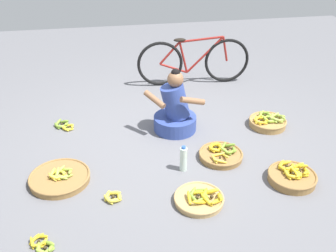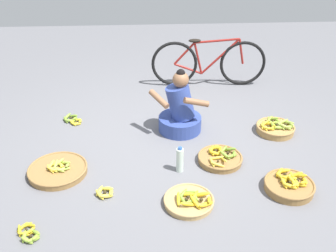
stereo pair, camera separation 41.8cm
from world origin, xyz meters
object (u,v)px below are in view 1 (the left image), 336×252
loose_bananas_mid_right (113,197)px  loose_bananas_near_bicycle (42,245)px  banana_basket_front_center (292,176)px  vendor_woman_front (175,111)px  banana_basket_mid_left (221,154)px  bicycle_leaning (194,61)px  banana_basket_back_left (200,199)px  banana_basket_near_vendor (268,122)px  water_bottle (183,159)px  banana_basket_front_right (60,178)px  loose_bananas_back_center (64,125)px

loose_bananas_mid_right → loose_bananas_near_bicycle: bearing=-140.8°
banana_basket_front_center → loose_bananas_mid_right: size_ratio=2.48×
vendor_woman_front → banana_basket_mid_left: size_ratio=1.65×
banana_basket_mid_left → bicycle_leaning: bearing=85.6°
banana_basket_back_left → banana_basket_mid_left: banana_basket_mid_left is taller
vendor_woman_front → bicycle_leaning: size_ratio=0.47×
banana_basket_near_vendor → water_bottle: (-1.23, -0.72, 0.08)m
banana_basket_front_center → banana_basket_front_right: bearing=170.1°
banana_basket_front_right → water_bottle: size_ratio=2.09×
banana_basket_mid_left → banana_basket_front_right: bearing=-176.2°
banana_basket_mid_left → loose_bananas_mid_right: (-1.20, -0.49, -0.01)m
banana_basket_front_center → bicycle_leaning: bearing=99.8°
banana_basket_back_left → loose_bananas_mid_right: banana_basket_back_left is taller
bicycle_leaning → loose_bananas_back_center: bearing=-151.2°
banana_basket_front_center → banana_basket_mid_left: size_ratio=1.01×
bicycle_leaning → loose_bananas_near_bicycle: 3.59m
bicycle_leaning → banana_basket_front_right: size_ratio=2.79×
banana_basket_front_center → water_bottle: bearing=160.4°
banana_basket_near_vendor → vendor_woman_front: bearing=174.3°
vendor_woman_front → banana_basket_back_left: size_ratio=1.68×
banana_basket_front_right → banana_basket_mid_left: 1.72m
vendor_woman_front → loose_bananas_mid_right: vendor_woman_front is taller
loose_bananas_back_center → banana_basket_near_vendor: bearing=-9.1°
vendor_woman_front → water_bottle: 0.84m
banana_basket_front_right → loose_bananas_near_bicycle: (-0.09, -0.86, -0.02)m
bicycle_leaning → banana_basket_mid_left: 2.04m
vendor_woman_front → water_bottle: bearing=-94.8°
banana_basket_mid_left → loose_bananas_back_center: bearing=150.6°
vendor_woman_front → water_bottle: (-0.07, -0.83, -0.12)m
vendor_woman_front → loose_bananas_mid_right: (-0.82, -1.18, -0.22)m
loose_bananas_back_center → bicycle_leaning: bearing=28.8°
loose_bananas_near_bicycle → water_bottle: water_bottle is taller
banana_basket_near_vendor → loose_bananas_mid_right: size_ratio=2.36×
banana_basket_mid_left → banana_basket_front_center: bearing=-41.1°
banana_basket_front_right → banana_basket_mid_left: bearing=3.8°
water_bottle → banana_basket_front_center: bearing=-19.6°
vendor_woman_front → loose_bananas_mid_right: bearing=-124.8°
banana_basket_front_right → loose_bananas_back_center: bearing=90.9°
loose_bananas_near_bicycle → water_bottle: bearing=31.7°
banana_basket_front_center → water_bottle: 1.11m
banana_basket_front_right → loose_bananas_mid_right: bearing=-36.2°
banana_basket_near_vendor → banana_basket_mid_left: bearing=-143.7°
banana_basket_front_center → loose_bananas_back_center: bearing=147.3°
vendor_woman_front → bicycle_leaning: vendor_woman_front is taller
banana_basket_front_right → bicycle_leaning: bearing=48.7°
loose_bananas_mid_right → bicycle_leaning: bearing=61.5°
banana_basket_front_right → water_bottle: (1.26, -0.03, 0.10)m
loose_bananas_near_bicycle → loose_bananas_back_center: bearing=88.0°
bicycle_leaning → water_bottle: bearing=-105.7°
banana_basket_mid_left → loose_bananas_mid_right: 1.30m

